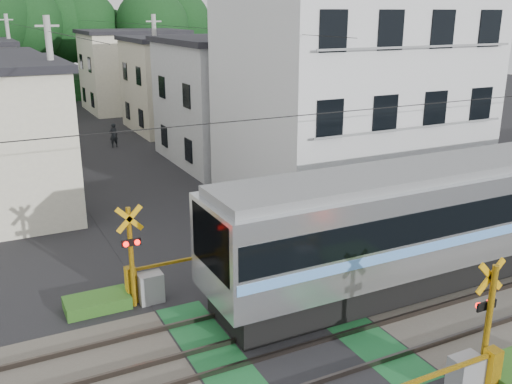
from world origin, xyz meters
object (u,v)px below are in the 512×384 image
crossing_signal_near (471,365)px  apartment_block (349,94)px  crossing_signal_far (147,279)px  pedestrian (114,135)px

crossing_signal_near → apartment_block: bearing=65.8°
crossing_signal_far → apartment_block: size_ratio=0.46×
crossing_signal_far → apartment_block: 13.14m
pedestrian → crossing_signal_near: bearing=79.6°
crossing_signal_far → crossing_signal_near: bearing=-54.7°
crossing_signal_far → apartment_block: (11.09, 5.84, 3.94)m
crossing_signal_far → pedestrian: 20.83m
crossing_signal_near → crossing_signal_far: (-5.17, 7.31, 0.00)m
crossing_signal_near → apartment_block: 14.95m
pedestrian → crossing_signal_far: bearing=66.2°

